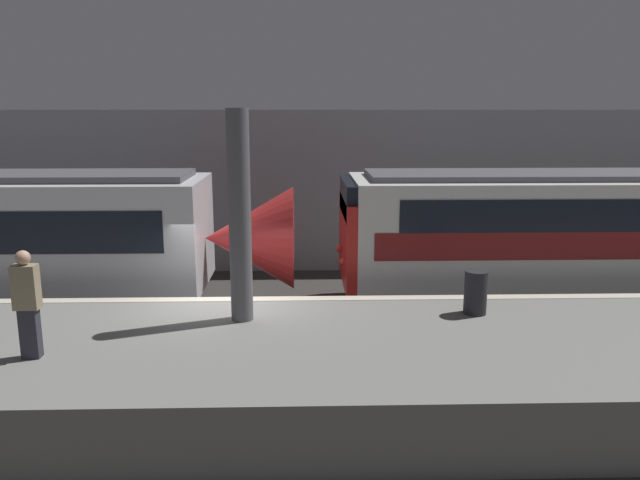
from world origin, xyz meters
The scene contains 6 objects.
ground_plane centered at (0.00, 0.00, 0.00)m, with size 120.00×120.00×0.00m, color #33302D.
platform centered at (0.00, -2.46, 0.57)m, with size 40.00×4.93×1.15m.
station_rear_barrier centered at (0.00, 6.54, 2.49)m, with size 50.00×0.15×4.98m.
support_pillar_near centered at (0.56, -1.39, 3.09)m, with size 0.41×0.41×3.90m.
person_waiting centered at (-2.63, -3.13, 2.07)m, with size 0.38×0.24×1.75m.
trash_bin centered at (5.02, -1.19, 1.57)m, with size 0.44×0.44×0.85m.
Camera 1 is at (1.70, -12.61, 5.05)m, focal length 35.00 mm.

